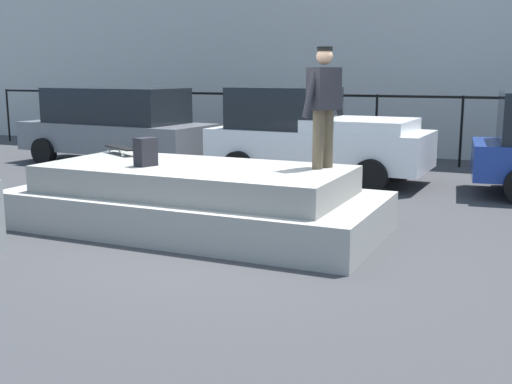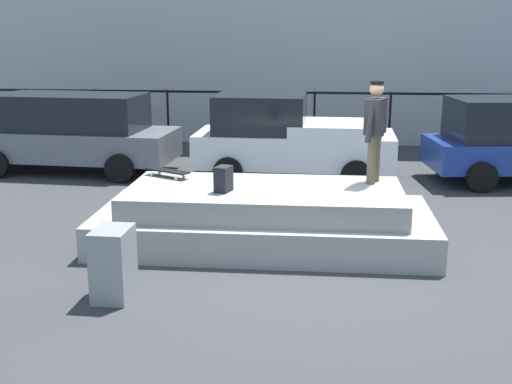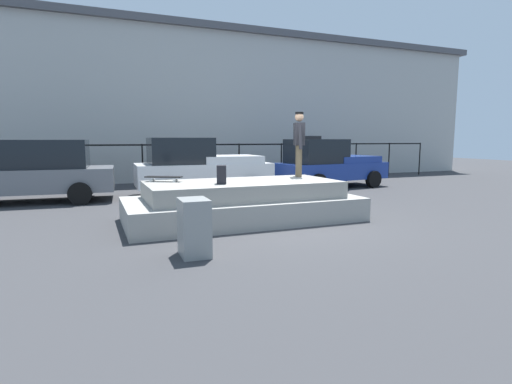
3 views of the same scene
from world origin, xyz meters
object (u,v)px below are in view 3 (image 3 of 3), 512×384
car_white_pickup_mid (199,167)px  car_grey_hatchback_near (27,170)px  car_blue_pickup_far (328,164)px  backpack (222,175)px  skateboarder (299,140)px  utility_box (194,227)px  skateboard (164,177)px

car_white_pickup_mid → car_grey_hatchback_near: bearing=177.1°
car_blue_pickup_far → car_grey_hatchback_near: bearing=179.5°
backpack → skateboarder: bearing=-51.9°
car_grey_hatchback_near → utility_box: 7.85m
skateboard → car_grey_hatchback_near: 5.30m
car_blue_pickup_far → backpack: bearing=-139.4°
backpack → car_blue_pickup_far: 7.69m
skateboard → car_white_pickup_mid: 4.35m
utility_box → car_white_pickup_mid: bearing=76.7°
utility_box → skateboard: bearing=91.2°
backpack → car_grey_hatchback_near: bearing=58.4°
skateboarder → backpack: bearing=-160.2°
car_blue_pickup_far → utility_box: 9.90m
skateboarder → skateboard: 3.48m
car_grey_hatchback_near → skateboard: bearing=-52.4°
car_blue_pickup_far → skateboarder: bearing=-130.2°
backpack → car_grey_hatchback_near: size_ratio=0.08×
skateboarder → car_blue_pickup_far: (3.53, 4.18, -0.92)m
skateboarder → utility_box: 4.66m
car_blue_pickup_far → utility_box: (-6.94, -7.05, -0.45)m
skateboard → car_white_pickup_mid: size_ratio=0.19×
skateboarder → car_grey_hatchback_near: bearing=147.1°
skateboarder → backpack: size_ratio=4.09×
skateboarder → car_blue_pickup_far: skateboarder is taller
car_blue_pickup_far → utility_box: size_ratio=4.90×
skateboarder → utility_box: skateboarder is taller
backpack → car_blue_pickup_far: (5.84, 5.01, -0.19)m
skateboard → car_blue_pickup_far: 8.04m
backpack → car_blue_pickup_far: bearing=-31.1°
car_white_pickup_mid → utility_box: bearing=-105.0°
backpack → car_white_pickup_mid: 4.91m
utility_box → car_grey_hatchback_near: bearing=115.9°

